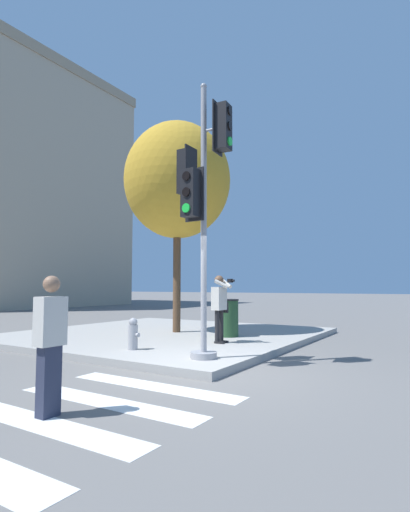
{
  "coord_description": "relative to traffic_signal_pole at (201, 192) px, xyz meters",
  "views": [
    {
      "loc": [
        -6.05,
        -3.83,
        1.52
      ],
      "look_at": [
        1.34,
        0.77,
        2.18
      ],
      "focal_mm": 28.0,
      "sensor_mm": 36.0,
      "label": 1
    }
  ],
  "objects": [
    {
      "name": "ground_plane",
      "position": [
        -0.38,
        -0.27,
        -3.36
      ],
      "size": [
        160.0,
        160.0,
        0.0
      ],
      "primitive_type": "plane",
      "color": "slate"
    },
    {
      "name": "sidewalk_corner",
      "position": [
        3.12,
        3.23,
        -3.28
      ],
      "size": [
        8.0,
        8.0,
        0.15
      ],
      "color": "#9E9B96",
      "rests_on": "ground_plane"
    },
    {
      "name": "traffic_signal_pole",
      "position": [
        0.0,
        0.0,
        0.0
      ],
      "size": [
        0.84,
        1.17,
        5.43
      ],
      "color": "#939399",
      "rests_on": "sidewalk_corner"
    },
    {
      "name": "person_photographer",
      "position": [
        2.06,
        0.76,
        -2.23
      ],
      "size": [
        0.58,
        0.54,
        1.63
      ],
      "color": "black",
      "rests_on": "sidewalk_corner"
    },
    {
      "name": "pedestrian_distant",
      "position": [
        -3.35,
        -0.01,
        -2.48
      ],
      "size": [
        0.34,
        0.2,
        1.65
      ],
      "color": "#282D42",
      "rests_on": "ground_plane"
    },
    {
      "name": "street_tree",
      "position": [
        3.36,
        3.01,
        1.41
      ],
      "size": [
        3.26,
        3.26,
        6.42
      ],
      "color": "brown",
      "rests_on": "sidewalk_corner"
    },
    {
      "name": "fire_hydrant",
      "position": [
        0.16,
        1.85,
        -2.86
      ],
      "size": [
        0.21,
        0.27,
        0.68
      ],
      "color": "#99999E",
      "rests_on": "sidewalk_corner"
    },
    {
      "name": "trash_bin",
      "position": [
        3.23,
        1.17,
        -2.69
      ],
      "size": [
        0.58,
        0.58,
        1.01
      ],
      "color": "#234728",
      "rests_on": "sidewalk_corner"
    },
    {
      "name": "building_right",
      "position": [
        12.49,
        26.1,
        5.74
      ],
      "size": [
        13.92,
        13.61,
        18.17
      ],
      "color": "tan",
      "rests_on": "ground_plane"
    }
  ]
}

